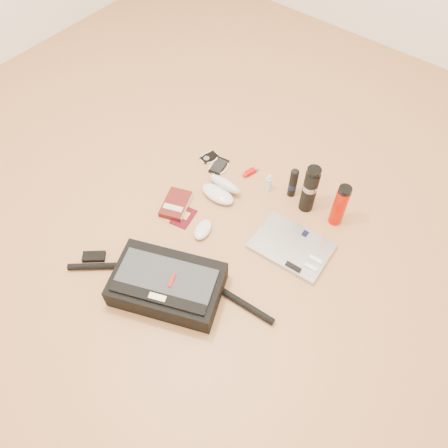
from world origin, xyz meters
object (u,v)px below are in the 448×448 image
Objects in this scene: thermos_red at (340,205)px; book at (176,204)px; laptop at (292,246)px; messenger_bag at (167,284)px; thermos_black at (310,189)px.

book is at bearing -148.06° from thermos_red.
book is at bearing -169.68° from laptop.
messenger_bag reaches higher than laptop.
book is (-0.29, 0.37, -0.04)m from messenger_bag.
thermos_red reaches higher than book.
laptop and book have the same top height.
messenger_bag is 3.22× the size of thermos_black.
book is at bearing -141.89° from thermos_black.
messenger_bag is 4.24× the size of book.
messenger_bag is 0.61m from laptop.
laptop is at bearing -72.23° from thermos_black.
thermos_red is at bearing 41.94° from messenger_bag.
thermos_black is at bearing -174.14° from thermos_red.
thermos_red reaches higher than messenger_bag.
messenger_bag is at bearing -73.39° from book.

